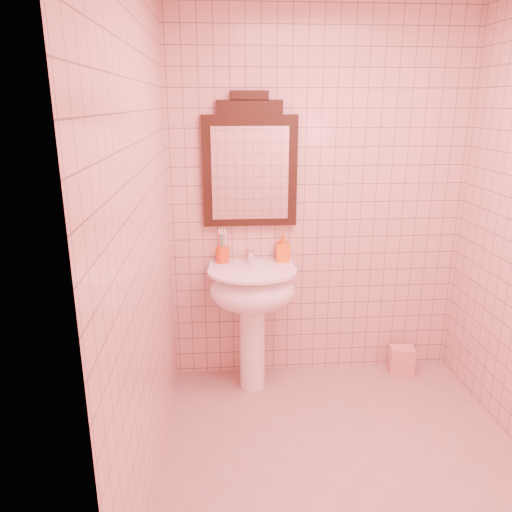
{
  "coord_description": "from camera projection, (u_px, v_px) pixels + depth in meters",
  "views": [
    {
      "loc": [
        -0.67,
        -2.17,
        1.9
      ],
      "look_at": [
        -0.46,
        0.55,
        1.05
      ],
      "focal_mm": 35.0,
      "sensor_mm": 36.0,
      "label": 1
    }
  ],
  "objects": [
    {
      "name": "floor",
      "position": [
        350.0,
        471.0,
        2.68
      ],
      "size": [
        2.2,
        2.2,
        0.0
      ],
      "primitive_type": "plane",
      "color": "tan",
      "rests_on": "ground"
    },
    {
      "name": "back_wall",
      "position": [
        319.0,
        202.0,
        3.36
      ],
      "size": [
        2.0,
        0.02,
        2.5
      ],
      "primitive_type": "cube",
      "color": "#D6A895",
      "rests_on": "floor"
    },
    {
      "name": "pedestal_sink",
      "position": [
        252.0,
        298.0,
        3.28
      ],
      "size": [
        0.58,
        0.58,
        0.86
      ],
      "color": "white",
      "rests_on": "floor"
    },
    {
      "name": "faucet",
      "position": [
        251.0,
        255.0,
        3.33
      ],
      "size": [
        0.04,
        0.16,
        0.11
      ],
      "color": "white",
      "rests_on": "pedestal_sink"
    },
    {
      "name": "mirror",
      "position": [
        250.0,
        166.0,
        3.22
      ],
      "size": [
        0.61,
        0.06,
        0.86
      ],
      "color": "black",
      "rests_on": "back_wall"
    },
    {
      "name": "toothbrush_cup",
      "position": [
        222.0,
        254.0,
        3.34
      ],
      "size": [
        0.09,
        0.09,
        0.2
      ],
      "rotation": [
        0.0,
        0.0,
        -0.0
      ],
      "color": "#D94812",
      "rests_on": "pedestal_sink"
    },
    {
      "name": "soap_dispenser",
      "position": [
        283.0,
        248.0,
        3.36
      ],
      "size": [
        0.09,
        0.09,
        0.19
      ],
      "primitive_type": "imported",
      "rotation": [
        0.0,
        0.0,
        0.04
      ],
      "color": "orange",
      "rests_on": "pedestal_sink"
    },
    {
      "name": "towel",
      "position": [
        401.0,
        360.0,
        3.61
      ],
      "size": [
        0.18,
        0.13,
        0.21
      ],
      "primitive_type": "cube",
      "rotation": [
        0.0,
        0.0,
        -0.13
      ],
      "color": "#E0A084",
      "rests_on": "floor"
    }
  ]
}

